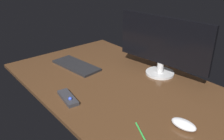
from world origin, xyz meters
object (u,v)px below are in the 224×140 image
monitor (163,44)px  pen (141,133)px  keyboard (76,65)px  media_remote (68,98)px  computer_mouse (184,124)px

monitor → pen: 61.26cm
keyboard → media_remote: 40.71cm
monitor → media_remote: 62.57cm
keyboard → computer_mouse: computer_mouse is taller
monitor → pen: (31.36, -49.09, -18.97)cm
monitor → keyboard: bearing=-149.5°
media_remote → pen: (41.96, 9.79, -0.60)cm
keyboard → computer_mouse: 83.05cm
keyboard → media_remote: size_ratio=2.02×
computer_mouse → pen: computer_mouse is taller
monitor → media_remote: bearing=-108.2°
media_remote → pen: 43.09cm
pen → computer_mouse: bearing=87.7°
pen → monitor: bearing=148.8°
computer_mouse → pen: (-8.92, -16.36, -1.42)cm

